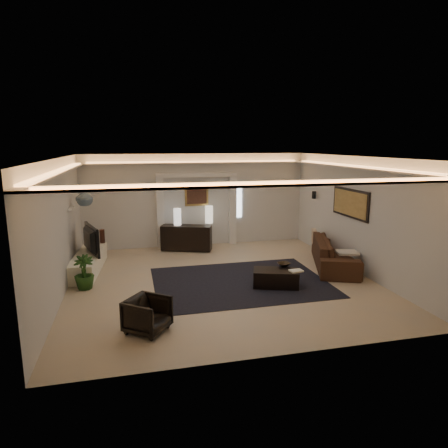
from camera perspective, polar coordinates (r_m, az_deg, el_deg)
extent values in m
plane|color=tan|center=(9.47, -0.34, -8.20)|extent=(7.00, 7.00, 0.00)
plane|color=white|center=(8.92, -0.36, 9.62)|extent=(7.00, 7.00, 0.00)
plane|color=silver|center=(12.48, -4.00, 3.45)|extent=(7.00, 0.00, 7.00)
plane|color=silver|center=(5.83, 7.51, -6.01)|extent=(7.00, 0.00, 7.00)
plane|color=silver|center=(8.98, -22.65, -0.59)|extent=(0.00, 7.00, 7.00)
plane|color=silver|center=(10.44, 18.72, 1.28)|extent=(0.00, 7.00, 7.00)
cube|color=silver|center=(8.94, -0.36, 7.82)|extent=(7.00, 7.00, 0.04)
cube|color=white|center=(12.76, 2.02, 3.20)|extent=(0.25, 0.03, 1.00)
cube|color=black|center=(9.38, 2.35, -8.36)|extent=(4.00, 3.00, 0.01)
cube|color=silver|center=(12.30, -9.19, 1.56)|extent=(0.22, 0.20, 2.20)
cube|color=silver|center=(12.67, 1.24, 2.00)|extent=(0.22, 0.20, 2.20)
cube|color=silver|center=(12.29, -3.97, 7.08)|extent=(2.52, 0.20, 0.12)
cube|color=tan|center=(12.42, -3.99, 4.34)|extent=(0.74, 0.04, 0.74)
cube|color=#4C2D1E|center=(12.40, -3.97, 4.33)|extent=(0.62, 0.02, 0.62)
cube|color=black|center=(10.64, 17.82, 2.88)|extent=(0.04, 1.64, 0.74)
cube|color=tan|center=(10.62, 17.70, 2.88)|extent=(0.02, 1.50, 0.62)
cylinder|color=black|center=(12.25, 12.87, 4.12)|extent=(0.12, 0.12, 0.22)
cube|color=silver|center=(10.30, -21.22, 2.10)|extent=(0.10, 0.55, 0.04)
cube|color=black|center=(12.02, -5.45, -1.98)|extent=(1.57, 0.95, 0.75)
cylinder|color=white|center=(12.01, -6.76, 1.34)|extent=(0.29, 0.29, 0.50)
cylinder|color=white|center=(12.23, -2.18, 1.60)|extent=(0.30, 0.30, 0.53)
cube|color=white|center=(10.73, -19.01, -5.20)|extent=(0.80, 2.43, 0.45)
imported|color=black|center=(10.56, -19.23, -2.18)|extent=(1.25, 0.54, 0.73)
cylinder|color=#3A1D14|center=(11.63, -17.21, -1.70)|extent=(0.17, 0.17, 0.38)
imported|color=#515D6B|center=(10.51, -19.55, 3.71)|extent=(0.44, 0.44, 0.44)
imported|color=#1D3D12|center=(9.38, -19.59, -6.61)|extent=(0.45, 0.45, 0.77)
imported|color=#42301F|center=(10.81, 15.72, -4.10)|extent=(2.69, 1.82, 0.73)
cube|color=beige|center=(10.27, 17.37, -3.95)|extent=(0.58, 0.52, 0.05)
cube|color=#CAAB8C|center=(11.82, 12.89, -1.71)|extent=(0.25, 0.40, 0.39)
cube|color=black|center=(9.12, 7.48, -7.74)|extent=(1.13, 0.84, 0.38)
imported|color=black|center=(9.38, 8.66, -5.67)|extent=(0.34, 0.34, 0.07)
cube|color=beige|center=(9.01, 10.40, -6.58)|extent=(0.30, 0.23, 0.03)
imported|color=black|center=(7.09, -11.00, -12.79)|extent=(0.93, 0.93, 0.61)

